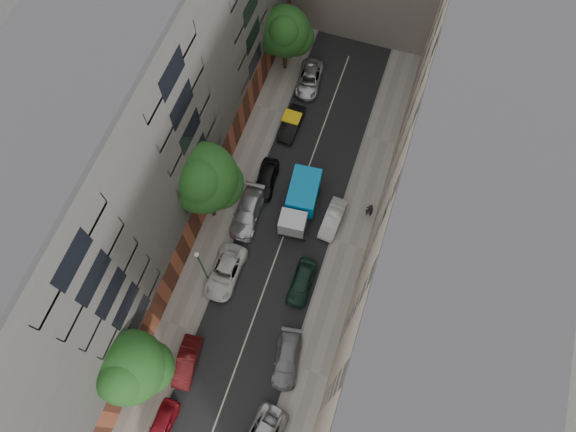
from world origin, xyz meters
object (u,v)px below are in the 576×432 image
at_px(car_left_4, 266,179).
at_px(car_left_5, 292,124).
at_px(tarp_truck, 301,201).
at_px(tree_far, 285,34).
at_px(car_left_1, 187,362).
at_px(car_left_2, 225,272).
at_px(car_left_3, 247,213).
at_px(car_right_3, 333,219).
at_px(tree_near, 130,369).
at_px(car_left_6, 309,79).
at_px(car_right_1, 287,359).
at_px(car_right_2, 302,282).
at_px(lamp_post, 201,264).
at_px(pedestrian, 370,210).
at_px(tree_mid, 204,180).
at_px(car_left_0, 162,425).

bearing_deg(car_left_4, car_left_5, 81.59).
bearing_deg(tarp_truck, tree_far, 107.95).
relative_size(car_left_1, car_left_5, 0.98).
bearing_deg(car_left_2, car_left_3, 92.11).
relative_size(car_right_3, tree_near, 0.51).
bearing_deg(car_left_6, car_left_5, -95.34).
xyz_separation_m(car_right_1, car_right_2, (-0.80, 6.20, 0.05)).
bearing_deg(car_right_1, tree_far, 99.80).
bearing_deg(tree_far, lamp_post, -87.69).
relative_size(car_left_1, lamp_post, 0.66).
distance_m(tree_far, pedestrian, 18.04).
xyz_separation_m(car_left_6, tree_mid, (-3.50, -16.35, 5.94)).
height_order(car_left_3, tree_near, tree_near).
height_order(tree_near, tree_far, tree_near).
xyz_separation_m(tree_mid, tree_far, (0.73, 17.27, -1.70)).
bearing_deg(car_left_3, car_right_2, -38.58).
height_order(car_left_1, pedestrian, pedestrian).
bearing_deg(tree_mid, car_left_1, -77.59).
bearing_deg(car_right_3, car_left_0, -106.25).
height_order(car_left_4, tree_near, tree_near).
height_order(car_right_3, pedestrian, pedestrian).
height_order(tarp_truck, car_left_5, tarp_truck).
height_order(car_left_5, car_left_6, car_left_5).
relative_size(car_left_3, car_left_4, 1.23).
distance_m(car_left_0, car_right_3, 20.99).
relative_size(tarp_truck, car_right_1, 1.31).
xyz_separation_m(car_left_6, car_right_1, (6.40, -26.04, 0.00)).
bearing_deg(tree_far, car_left_4, -79.10).
bearing_deg(pedestrian, tree_mid, 22.06).
relative_size(car_left_3, car_left_6, 1.08).
bearing_deg(car_left_2, car_right_2, 11.66).
xyz_separation_m(car_right_1, tree_far, (-9.18, 26.96, 4.23)).
height_order(car_left_6, pedestrian, pedestrian).
bearing_deg(car_right_1, pedestrian, 69.80).
height_order(car_left_1, car_left_5, car_left_5).
relative_size(car_left_0, car_right_3, 0.93).
bearing_deg(car_right_2, car_right_3, 82.89).
xyz_separation_m(car_left_5, pedestrian, (9.18, -6.52, 0.41)).
xyz_separation_m(tarp_truck, car_right_1, (3.04, -12.72, -0.83)).
relative_size(car_left_6, tree_near, 0.61).
bearing_deg(car_left_1, car_left_4, 81.74).
distance_m(car_left_2, car_right_1, 8.62).
bearing_deg(tree_near, car_right_3, 60.63).
bearing_deg(car_left_3, tree_mid, -165.60).
relative_size(car_left_0, car_right_1, 0.80).
height_order(tree_near, lamp_post, tree_near).
bearing_deg(car_left_0, tree_mid, 100.97).
bearing_deg(car_left_6, car_left_3, -98.14).
relative_size(tarp_truck, lamp_post, 0.98).
bearing_deg(pedestrian, car_left_0, 68.22).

